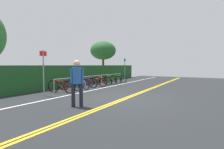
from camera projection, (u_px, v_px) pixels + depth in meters
name	position (u px, v px, depth m)	size (l,w,h in m)	color
ground_plane	(125.00, 99.00, 8.03)	(33.98, 11.18, 0.05)	#232628
centre_line_yellow_inner	(127.00, 99.00, 7.99)	(30.58, 0.10, 0.00)	gold
centre_line_yellow_outer	(124.00, 98.00, 8.07)	(30.58, 0.10, 0.00)	gold
bike_lane_stripe_white	(77.00, 93.00, 9.51)	(30.58, 0.12, 0.00)	white
bike_rack	(96.00, 78.00, 12.74)	(7.85, 0.05, 0.80)	#9EA0A5
bicycle_0	(61.00, 86.00, 9.75)	(0.53, 1.77, 0.77)	black
bicycle_1	(71.00, 85.00, 10.57)	(0.49, 1.64, 0.69)	black
bicycle_2	(81.00, 83.00, 11.32)	(0.57, 1.74, 0.76)	black
bicycle_3	(87.00, 82.00, 12.02)	(0.46, 1.77, 0.76)	black
bicycle_4	(96.00, 82.00, 12.66)	(0.53, 1.70, 0.69)	black
bicycle_5	(102.00, 81.00, 13.56)	(0.59, 1.62, 0.71)	black
bicycle_6	(109.00, 80.00, 14.18)	(0.62, 1.77, 0.76)	black
bicycle_7	(113.00, 79.00, 14.96)	(0.46, 1.72, 0.68)	black
bicycle_8	(118.00, 79.00, 15.56)	(0.46, 1.76, 0.72)	black
pedestrian	(77.00, 80.00, 6.38)	(0.34, 0.40, 1.76)	#1E1E2D
sign_post_near	(43.00, 68.00, 8.67)	(0.36, 0.09, 2.33)	gray
sign_post_far	(125.00, 67.00, 17.06)	(0.36, 0.06, 2.25)	gray
hedge_backdrop	(87.00, 74.00, 15.01)	(16.80, 1.00, 1.55)	#1C4C21
tree_mid	(103.00, 51.00, 20.79)	(3.09, 3.09, 4.44)	#473323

